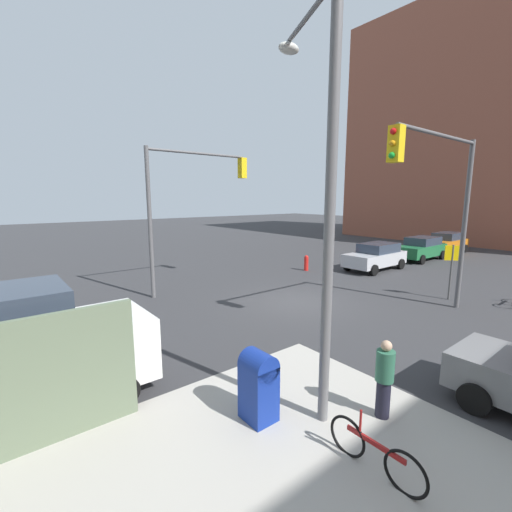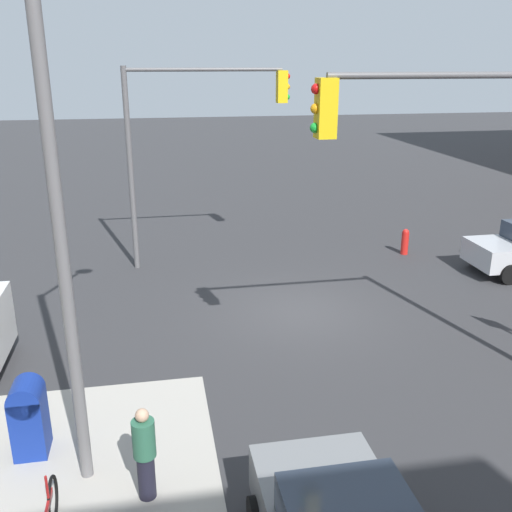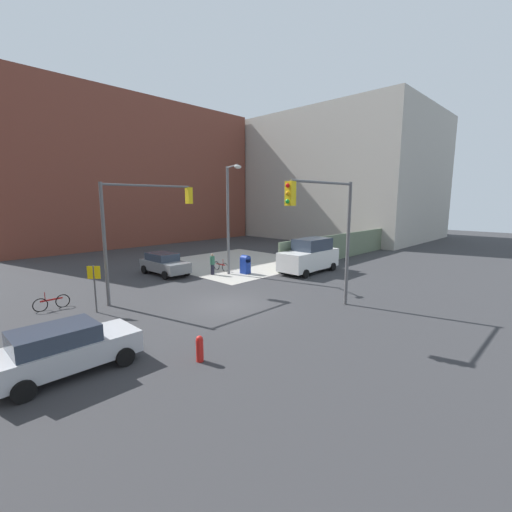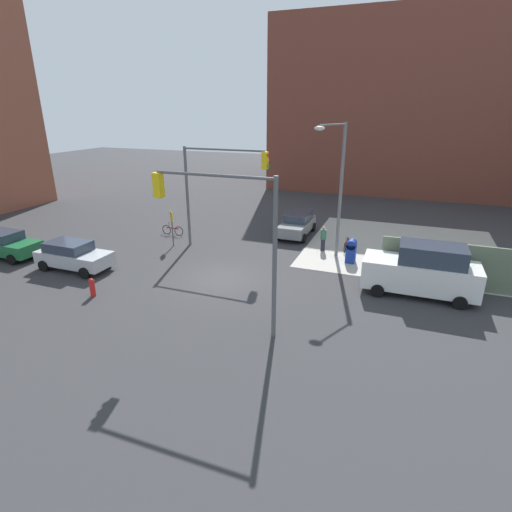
% 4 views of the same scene
% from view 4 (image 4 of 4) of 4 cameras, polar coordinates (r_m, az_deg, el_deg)
% --- Properties ---
extents(ground_plane, '(120.00, 120.00, 0.00)m').
position_cam_4_polar(ground_plane, '(21.88, -4.96, -3.24)').
color(ground_plane, '#333335').
extents(sidewalk_corner, '(12.00, 12.00, 0.01)m').
position_cam_4_polar(sidewalk_corner, '(28.37, 20.06, 1.18)').
color(sidewalk_corner, '#ADA89E').
rests_on(sidewalk_corner, ground).
extents(building_warehouse_north, '(32.00, 18.00, 17.73)m').
position_cam_4_polar(building_warehouse_north, '(51.99, 23.14, 19.02)').
color(building_warehouse_north, brown).
rests_on(building_warehouse_north, ground).
extents(traffic_signal_nw_corner, '(5.72, 0.36, 6.50)m').
position_cam_4_polar(traffic_signal_nw_corner, '(25.45, -5.61, 11.03)').
color(traffic_signal_nw_corner, '#59595B').
rests_on(traffic_signal_nw_corner, ground).
extents(traffic_signal_se_corner, '(5.30, 0.36, 6.50)m').
position_cam_4_polar(traffic_signal_se_corner, '(15.49, -4.35, 4.89)').
color(traffic_signal_se_corner, '#59595B').
rests_on(traffic_signal_se_corner, ground).
extents(street_lamp_corner, '(1.38, 2.46, 8.00)m').
position_cam_4_polar(street_lamp_corner, '(24.10, 11.61, 10.33)').
color(street_lamp_corner, slate).
rests_on(street_lamp_corner, ground).
extents(warning_sign_two_way, '(0.48, 0.48, 2.40)m').
position_cam_4_polar(warning_sign_two_way, '(27.03, -11.93, 4.71)').
color(warning_sign_two_way, '#4C4C4C').
rests_on(warning_sign_two_way, ground).
extents(mailbox_blue, '(0.56, 0.64, 1.43)m').
position_cam_4_polar(mailbox_blue, '(24.48, 13.43, 0.79)').
color(mailbox_blue, navy).
rests_on(mailbox_blue, ground).
extents(fire_hydrant, '(0.26, 0.26, 0.94)m').
position_cam_4_polar(fire_hydrant, '(21.24, -22.36, -4.12)').
color(fire_hydrant, red).
rests_on(fire_hydrant, ground).
extents(coupe_gray, '(2.02, 4.38, 1.62)m').
position_cam_4_polar(coupe_gray, '(29.19, 5.92, 4.59)').
color(coupe_gray, slate).
rests_on(coupe_gray, ground).
extents(coupe_silver, '(4.31, 2.02, 1.62)m').
position_cam_4_polar(coupe_silver, '(25.09, -24.66, 0.11)').
color(coupe_silver, '#B7BABF').
rests_on(coupe_silver, ground).
extents(sedan_green, '(4.43, 2.02, 1.62)m').
position_cam_4_polar(sedan_green, '(29.26, -32.30, 1.50)').
color(sedan_green, '#1E6638').
rests_on(sedan_green, ground).
extents(van_white_delivery, '(5.40, 2.32, 2.62)m').
position_cam_4_polar(van_white_delivery, '(21.18, 22.68, -1.90)').
color(van_white_delivery, white).
rests_on(van_white_delivery, ground).
extents(pedestrian_crossing, '(0.36, 0.36, 1.62)m').
position_cam_4_polar(pedestrian_crossing, '(26.15, 9.59, 2.51)').
color(pedestrian_crossing, '#2D664C').
rests_on(pedestrian_crossing, ground).
extents(bicycle_leaning_on_fence, '(0.05, 1.75, 0.97)m').
position_cam_4_polar(bicycle_leaning_on_fence, '(26.75, 12.76, 1.58)').
color(bicycle_leaning_on_fence, black).
rests_on(bicycle_leaning_on_fence, ground).
extents(bicycle_at_crosswalk, '(1.75, 0.05, 0.97)m').
position_cam_4_polar(bicycle_at_crosswalk, '(29.87, -11.82, 3.63)').
color(bicycle_at_crosswalk, black).
rests_on(bicycle_at_crosswalk, ground).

